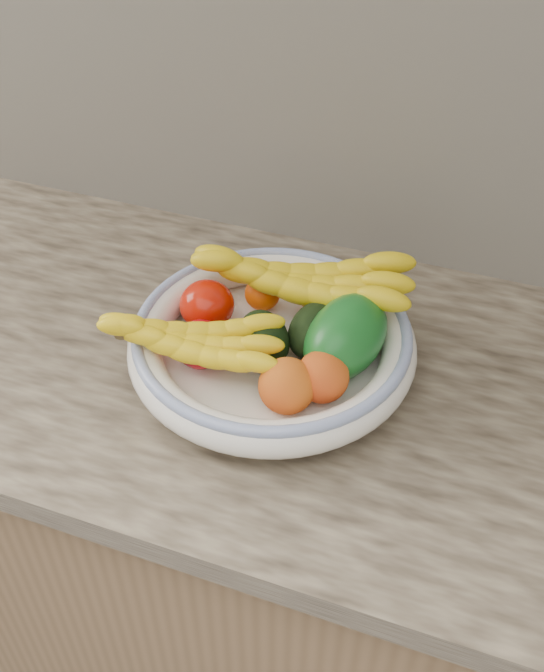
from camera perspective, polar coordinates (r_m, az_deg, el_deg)
The scene contains 13 objects.
kitchen_counter at distance 1.40m, azimuth 0.37°, elevation -14.73°, with size 2.44×0.66×1.40m.
fruit_bowl at distance 1.01m, azimuth -0.00°, elevation -0.49°, with size 0.39×0.39×0.08m.
clementine_back_left at distance 1.08m, azimuth -0.73°, elevation 3.24°, with size 0.05×0.05×0.05m, color #FF5B05.
clementine_back_right at distance 1.08m, azimuth 3.07°, elevation 3.23°, with size 0.05×0.05×0.04m, color #DC6304.
tomato_left at distance 1.05m, azimuth -4.98°, elevation 2.37°, with size 0.08×0.08×0.07m, color red.
tomato_near_left at distance 0.99m, azimuth -5.43°, elevation -0.63°, with size 0.07×0.07×0.06m, color #B4040F.
avocado_center at distance 0.99m, azimuth -0.60°, elevation -0.15°, with size 0.06×0.09×0.06m, color black.
avocado_right at distance 1.01m, azimuth 3.32°, elevation 0.46°, with size 0.07×0.10×0.07m, color black.
green_mango at distance 0.98m, azimuth 5.64°, elevation -0.06°, with size 0.10×0.15×0.11m, color #105519.
peach_front at distance 0.93m, azimuth 1.15°, elevation -3.82°, with size 0.07×0.07×0.07m, color orange.
peach_right at distance 0.94m, azimuth 3.85°, elevation -3.11°, with size 0.07×0.07×0.07m, color orange.
banana_bunch_back at distance 1.04m, azimuth 2.17°, elevation 3.87°, with size 0.33×0.12×0.09m, color yellow, non-canonical shape.
banana_bunch_front at distance 0.96m, azimuth -6.15°, elevation -0.66°, with size 0.25×0.10×0.07m, color yellow, non-canonical shape.
Camera 1 is at (0.26, 0.95, 1.63)m, focal length 40.00 mm.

